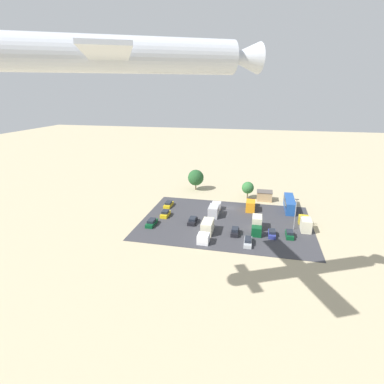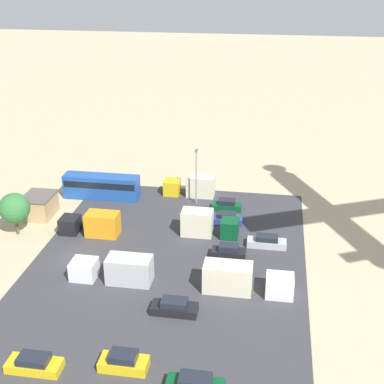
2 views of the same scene
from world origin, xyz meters
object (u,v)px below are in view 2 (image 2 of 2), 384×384
Objects in this scene: parked_car_6 at (267,242)px; parked_truck_2 at (242,280)px; parked_truck_0 at (93,224)px; parked_truck_3 at (193,186)px; parked_car_0 at (124,362)px; bus at (102,186)px; parked_car_3 at (227,219)px; shed_building at (39,206)px; parked_car_4 at (229,252)px; parked_car_7 at (174,307)px; parked_car_5 at (34,364)px; parked_truck_1 at (206,224)px; parked_car_1 at (227,205)px; parked_truck_4 at (116,270)px.

parked_truck_2 reaches higher than parked_car_6.
parked_truck_2 is (9.69, 19.42, 0.04)m from parked_truck_0.
parked_truck_3 reaches higher than parked_truck_2.
bus is at bearing 20.72° from parked_car_0.
shed_building is at bearing -86.23° from parked_car_3.
parked_truck_3 is at bearing -140.35° from parked_car_6.
parked_car_4 reaches higher than parked_car_7.
parked_truck_3 is (-13.57, -11.25, 0.80)m from parked_car_6.
parked_truck_0 reaches higher than parked_car_3.
parked_truck_0 is (0.24, -21.69, 0.74)m from parked_car_6.
parked_car_0 is at bearing 160.43° from parked_car_4.
parked_truck_1 reaches higher than parked_car_5.
parked_car_6 is 21.71m from parked_truck_0.
parked_car_3 is (4.06, 0.42, -0.03)m from parked_car_1.
parked_car_7 is 0.52× the size of parked_truck_4.
bus is at bearing -118.64° from parked_truck_1.
bus is at bearing 137.39° from shed_building.
parked_car_0 is 32.94m from parked_car_1.
shed_building is 0.52× the size of parked_truck_2.
parked_truck_2 is at bearing 46.54° from bus.
parked_truck_4 is at bearing -122.91° from parked_car_7.
parked_truck_1 is (-1.76, -7.62, 0.89)m from parked_car_6.
bus reaches higher than parked_truck_2.
parked_car_3 is 1.02× the size of parked_car_4.
parked_car_4 reaches higher than parked_car_6.
parked_truck_0 is (11.01, 2.43, -0.47)m from bus.
parked_car_5 is at bearing -48.86° from parked_truck_2.
parked_truck_3 is at bearing 116.95° from shed_building.
parked_car_6 is (-24.36, 18.79, 0.02)m from parked_car_5.
parked_car_7 is at bearing -30.21° from parked_car_6.
parked_car_1 is at bearing -169.71° from parked_truck_2.
parked_truck_0 is at bearing -116.53° from parked_truck_2.
bus reaches higher than parked_car_1.
bus reaches higher than parked_car_6.
shed_building is 20.21m from parked_truck_4.
parked_truck_4 is at bearing 47.15° from shed_building.
parked_truck_0 is 1.05× the size of parked_truck_1.
parked_car_4 is (14.05, 19.80, -1.14)m from bus.
parked_truck_4 is (-14.35, 3.00, 0.75)m from parked_car_5.
parked_truck_3 is at bearing 22.35° from parked_car_4.
parked_car_1 is at bearing -9.70° from parked_car_0.
parked_truck_2 reaches higher than parked_truck_4.
parked_truck_4 reaches higher than parked_car_1.
bus is 2.63× the size of parked_car_0.
parked_truck_2 reaches higher than parked_car_1.
bus is (-7.04, 6.48, 0.39)m from shed_building.
parked_truck_4 is at bearing -34.05° from parked_car_3.
parked_truck_3 reaches higher than parked_car_0.
parked_car_7 is (-8.33, 2.79, -0.05)m from parked_car_0.
parked_car_5 is 14.08m from parked_car_7.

